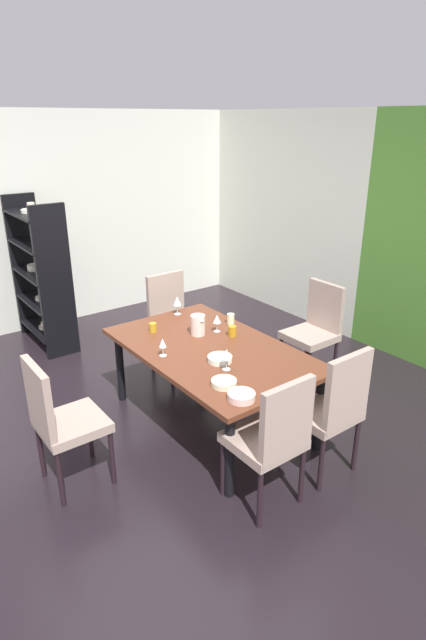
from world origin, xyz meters
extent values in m
cube|color=black|center=(0.00, 0.00, -0.01)|extent=(5.60, 5.45, 0.02)
cube|color=silver|center=(-1.44, 2.68, 1.29)|extent=(2.73, 0.10, 2.57)
cube|color=silver|center=(-2.75, 0.00, 1.29)|extent=(0.10, 5.45, 2.57)
cube|color=brown|center=(0.34, 0.21, 0.69)|extent=(1.81, 1.09, 0.04)
cylinder|color=black|center=(-0.47, 0.66, 0.34)|extent=(0.07, 0.07, 0.67)
cylinder|color=black|center=(1.15, 0.66, 0.34)|extent=(0.07, 0.07, 0.67)
cylinder|color=black|center=(-0.47, -0.23, 0.34)|extent=(0.07, 0.07, 0.67)
cylinder|color=black|center=(1.15, -0.23, 0.34)|extent=(0.07, 0.07, 0.67)
cube|color=tan|center=(0.36, -1.01, 0.48)|extent=(0.44, 0.44, 0.07)
cube|color=tan|center=(0.36, -1.21, 0.74)|extent=(0.42, 0.05, 0.52)
cylinder|color=black|center=(0.17, -0.82, 0.22)|extent=(0.04, 0.04, 0.44)
cylinder|color=black|center=(0.55, -0.82, 0.22)|extent=(0.04, 0.04, 0.44)
cylinder|color=black|center=(0.17, -1.20, 0.22)|extent=(0.04, 0.04, 0.44)
cylinder|color=black|center=(0.55, -1.20, 0.22)|extent=(0.04, 0.04, 0.44)
cube|color=tan|center=(1.31, 0.50, 0.48)|extent=(0.44, 0.44, 0.07)
cube|color=tan|center=(1.51, 0.50, 0.75)|extent=(0.05, 0.42, 0.54)
cylinder|color=black|center=(1.12, 0.31, 0.22)|extent=(0.04, 0.04, 0.44)
cylinder|color=black|center=(1.12, 0.69, 0.22)|extent=(0.04, 0.04, 0.44)
cylinder|color=black|center=(1.50, 0.31, 0.22)|extent=(0.04, 0.04, 0.44)
cylinder|color=black|center=(1.50, 0.69, 0.22)|extent=(0.04, 0.04, 0.44)
cube|color=tan|center=(1.31, -0.07, 0.48)|extent=(0.44, 0.44, 0.07)
cube|color=tan|center=(1.51, -0.07, 0.73)|extent=(0.05, 0.42, 0.51)
cylinder|color=black|center=(1.12, -0.26, 0.22)|extent=(0.04, 0.04, 0.44)
cylinder|color=black|center=(1.12, 0.12, 0.22)|extent=(0.04, 0.04, 0.44)
cylinder|color=black|center=(1.50, -0.26, 0.22)|extent=(0.04, 0.04, 0.44)
cylinder|color=black|center=(1.50, 0.12, 0.22)|extent=(0.04, 0.04, 0.44)
cube|color=tan|center=(0.31, 1.44, 0.48)|extent=(0.44, 0.44, 0.07)
cube|color=tan|center=(0.31, 1.64, 0.73)|extent=(0.42, 0.05, 0.51)
cylinder|color=black|center=(0.50, 1.25, 0.22)|extent=(0.04, 0.04, 0.44)
cylinder|color=black|center=(0.12, 1.25, 0.22)|extent=(0.04, 0.04, 0.44)
cylinder|color=black|center=(0.50, 1.63, 0.22)|extent=(0.04, 0.04, 0.44)
cylinder|color=black|center=(0.12, 1.63, 0.22)|extent=(0.04, 0.04, 0.44)
cube|color=tan|center=(-0.62, 0.50, 0.48)|extent=(0.44, 0.44, 0.07)
cube|color=tan|center=(-0.82, 0.50, 0.75)|extent=(0.05, 0.42, 0.54)
cylinder|color=black|center=(-0.43, 0.69, 0.22)|extent=(0.04, 0.04, 0.44)
cylinder|color=black|center=(-0.43, 0.31, 0.22)|extent=(0.04, 0.04, 0.44)
cylinder|color=black|center=(-0.81, 0.69, 0.22)|extent=(0.04, 0.04, 0.44)
cylinder|color=black|center=(-0.81, 0.31, 0.22)|extent=(0.04, 0.04, 0.44)
cube|color=black|center=(-2.63, -0.32, 0.84)|extent=(0.05, 0.37, 1.67)
cube|color=black|center=(-1.71, -0.32, 0.84)|extent=(0.05, 0.37, 1.67)
cube|color=black|center=(-2.17, -0.32, 0.17)|extent=(0.95, 0.37, 0.02)
cylinder|color=white|center=(-2.17, -0.32, 0.19)|extent=(0.20, 0.20, 0.02)
cylinder|color=silver|center=(-2.22, -0.32, 0.21)|extent=(0.11, 0.11, 0.05)
cube|color=black|center=(-2.17, -0.32, 0.50)|extent=(0.95, 0.37, 0.02)
cylinder|color=white|center=(-2.22, -0.32, 0.53)|extent=(0.16, 0.16, 0.04)
cylinder|color=silver|center=(-2.18, -0.32, 0.55)|extent=(0.09, 0.09, 0.07)
cube|color=black|center=(-2.17, -0.32, 0.84)|extent=(0.95, 0.37, 0.02)
cylinder|color=white|center=(-2.32, -0.32, 0.88)|extent=(0.18, 0.18, 0.06)
cube|color=black|center=(-2.17, -0.32, 1.17)|extent=(0.95, 0.37, 0.02)
cylinder|color=silver|center=(-2.03, -0.32, 1.21)|extent=(0.18, 0.18, 0.05)
cube|color=black|center=(-2.17, -0.32, 1.50)|extent=(0.95, 0.37, 0.02)
cylinder|color=white|center=(-2.22, -0.32, 1.53)|extent=(0.20, 0.20, 0.04)
cylinder|color=beige|center=(-2.19, -0.32, 1.57)|extent=(0.08, 0.08, 0.11)
cylinder|color=silver|center=(0.23, -0.18, 0.71)|extent=(0.06, 0.06, 0.00)
cylinder|color=silver|center=(0.23, -0.18, 0.75)|extent=(0.01, 0.01, 0.07)
cone|color=silver|center=(0.23, -0.18, 0.83)|extent=(0.06, 0.06, 0.07)
cylinder|color=silver|center=(0.10, 0.45, 0.71)|extent=(0.06, 0.06, 0.00)
cylinder|color=silver|center=(0.10, 0.45, 0.76)|extent=(0.01, 0.01, 0.08)
cone|color=silver|center=(0.10, 0.45, 0.83)|extent=(0.07, 0.07, 0.07)
cylinder|color=silver|center=(-0.46, 0.41, 0.71)|extent=(0.07, 0.07, 0.00)
cylinder|color=silver|center=(-0.46, 0.41, 0.76)|extent=(0.01, 0.01, 0.09)
cone|color=silver|center=(-0.46, 0.41, 0.85)|extent=(0.08, 0.08, 0.09)
cylinder|color=silver|center=(0.72, 0.08, 0.71)|extent=(0.06, 0.06, 0.00)
cylinder|color=silver|center=(0.72, 0.08, 0.76)|extent=(0.01, 0.01, 0.08)
cone|color=silver|center=(0.72, 0.08, 0.84)|extent=(0.07, 0.07, 0.08)
cylinder|color=beige|center=(0.90, -0.09, 0.73)|extent=(0.18, 0.18, 0.04)
cylinder|color=white|center=(0.58, 0.12, 0.73)|extent=(0.19, 0.19, 0.04)
cylinder|color=beige|center=(1.11, -0.11, 0.74)|extent=(0.19, 0.19, 0.05)
cylinder|color=beige|center=(0.03, 0.67, 0.76)|extent=(0.07, 0.07, 0.09)
cylinder|color=#B7901E|center=(-0.23, 0.00, 0.75)|extent=(0.07, 0.07, 0.08)
cylinder|color=#BB8418|center=(0.26, 0.50, 0.76)|extent=(0.07, 0.07, 0.09)
cylinder|color=beige|center=(0.06, 0.28, 0.80)|extent=(0.13, 0.13, 0.18)
cone|color=beige|center=(0.11, 0.28, 0.88)|extent=(0.04, 0.04, 0.03)
camera|label=1|loc=(3.32, -2.00, 2.46)|focal=28.00mm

